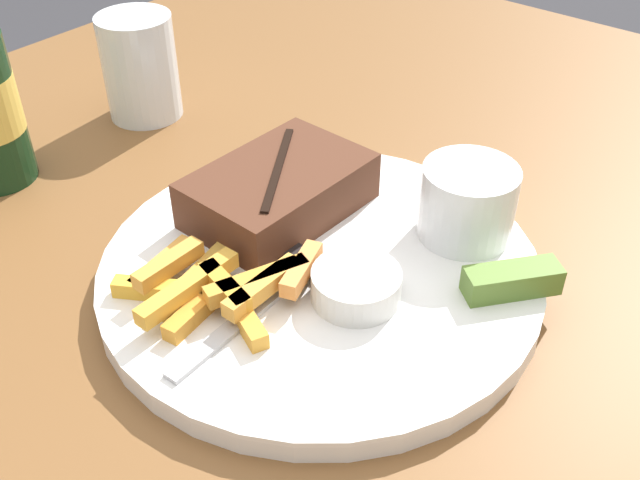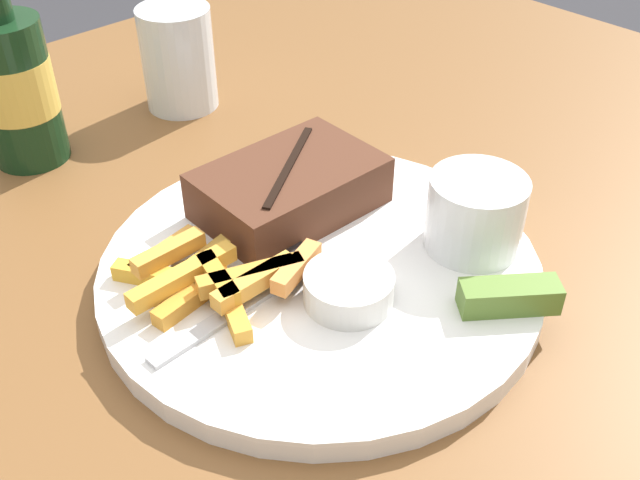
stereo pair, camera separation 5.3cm
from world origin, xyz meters
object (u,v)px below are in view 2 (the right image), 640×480
object	(u,v)px
dinner_plate	(320,271)
steak_portion	(290,188)
dipping_sauce_cup	(349,287)
drinking_glass	(178,58)
coleslaw_cup	(476,209)
knife_utensil	(274,236)
beer_bottle	(14,82)
fork_utensil	(229,318)
pickle_spear	(509,296)

from	to	relation	value
dinner_plate	steak_portion	bearing A→B (deg)	65.91
dipping_sauce_cup	drinking_glass	distance (m)	0.36
coleslaw_cup	dipping_sauce_cup	size ratio (longest dim) A/B	1.16
dinner_plate	knife_utensil	world-z (taller)	knife_utensil
dinner_plate	dipping_sauce_cup	distance (m)	0.05
drinking_glass	steak_portion	bearing A→B (deg)	-104.71
steak_portion	knife_utensil	bearing A→B (deg)	-148.94
beer_bottle	fork_utensil	bearing A→B (deg)	-92.70
beer_bottle	drinking_glass	size ratio (longest dim) A/B	2.07
steak_portion	drinking_glass	distance (m)	0.24
drinking_glass	coleslaw_cup	bearing A→B (deg)	-89.16
fork_utensil	steak_portion	bearing A→B (deg)	28.80
fork_utensil	drinking_glass	world-z (taller)	drinking_glass
steak_portion	beer_bottle	world-z (taller)	beer_bottle
coleslaw_cup	drinking_glass	bearing A→B (deg)	90.84
dipping_sauce_cup	knife_utensil	xyz separation A→B (m)	(0.01, 0.09, -0.01)
dinner_plate	beer_bottle	size ratio (longest dim) A/B	1.52
coleslaw_cup	pickle_spear	xyz separation A→B (m)	(-0.04, -0.06, -0.02)
pickle_spear	fork_utensil	bearing A→B (deg)	140.11
dipping_sauce_cup	drinking_glass	world-z (taller)	drinking_glass
dinner_plate	drinking_glass	distance (m)	0.32
pickle_spear	fork_utensil	size ratio (longest dim) A/B	0.49
pickle_spear	fork_utensil	world-z (taller)	pickle_spear
fork_utensil	drinking_glass	size ratio (longest dim) A/B	1.32
fork_utensil	knife_utensil	xyz separation A→B (m)	(0.08, 0.05, 0.00)
fork_utensil	drinking_glass	xyz separation A→B (m)	(0.18, 0.30, 0.03)
dinner_plate	steak_portion	distance (m)	0.08
dinner_plate	pickle_spear	world-z (taller)	pickle_spear
steak_portion	fork_utensil	world-z (taller)	steak_portion
dipping_sauce_cup	pickle_spear	xyz separation A→B (m)	(0.07, -0.08, -0.00)
steak_portion	dipping_sauce_cup	size ratio (longest dim) A/B	2.30
dipping_sauce_cup	knife_utensil	size ratio (longest dim) A/B	0.37
fork_utensil	knife_utensil	world-z (taller)	knife_utensil
dinner_plate	steak_portion	size ratio (longest dim) A/B	2.26
knife_utensil	steak_portion	bearing A→B (deg)	-54.31
steak_portion	pickle_spear	xyz separation A→B (m)	(0.03, -0.19, -0.01)
dinner_plate	pickle_spear	xyz separation A→B (m)	(0.06, -0.12, 0.02)
fork_utensil	pickle_spear	bearing A→B (deg)	-41.58
pickle_spear	dinner_plate	bearing A→B (deg)	115.40
knife_utensil	coleslaw_cup	bearing A→B (deg)	-131.43
beer_bottle	pickle_spear	bearing A→B (deg)	-73.44
pickle_spear	beer_bottle	size ratio (longest dim) A/B	0.31
pickle_spear	coleslaw_cup	bearing A→B (deg)	57.48
dinner_plate	knife_utensil	bearing A→B (deg)	98.12
steak_portion	beer_bottle	bearing A→B (deg)	112.06
pickle_spear	drinking_glass	world-z (taller)	drinking_glass
pickle_spear	knife_utensil	bearing A→B (deg)	111.19
dinner_plate	steak_portion	world-z (taller)	steak_portion
knife_utensil	drinking_glass	bearing A→B (deg)	-16.07
coleslaw_cup	knife_utensil	size ratio (longest dim) A/B	0.43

